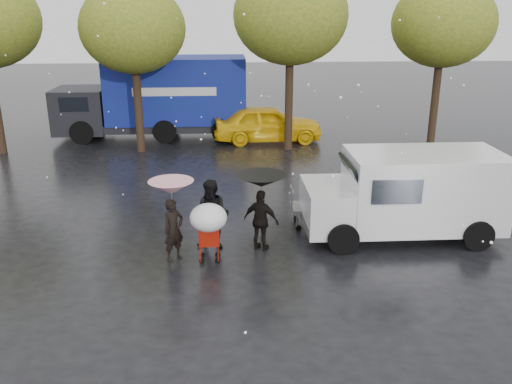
{
  "coord_description": "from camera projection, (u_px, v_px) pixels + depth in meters",
  "views": [
    {
      "loc": [
        -0.13,
        -11.61,
        5.68
      ],
      "look_at": [
        0.63,
        1.0,
        1.27
      ],
      "focal_mm": 38.0,
      "sensor_mm": 36.0,
      "label": 1
    }
  ],
  "objects": [
    {
      "name": "umbrella_pink",
      "position": [
        171.0,
        187.0,
        12.13
      ],
      "size": [
        1.03,
        1.03,
        1.93
      ],
      "color": "#4C4C4C",
      "rests_on": "ground"
    },
    {
      "name": "white_van",
      "position": [
        408.0,
        193.0,
        13.66
      ],
      "size": [
        4.91,
        2.18,
        2.2
      ],
      "color": "silver",
      "rests_on": "ground"
    },
    {
      "name": "blue_truck",
      "position": [
        158.0,
        98.0,
        23.84
      ],
      "size": [
        8.3,
        2.6,
        3.5
      ],
      "color": "navy",
      "rests_on": "ground"
    },
    {
      "name": "box_ground_far",
      "position": [
        326.0,
        229.0,
        14.05
      ],
      "size": [
        0.48,
        0.42,
        0.31
      ],
      "primitive_type": "cube",
      "rotation": [
        0.0,
        0.0,
        0.33
      ],
      "color": "olive",
      "rests_on": "ground"
    },
    {
      "name": "ground",
      "position": [
        232.0,
        257.0,
        12.82
      ],
      "size": [
        90.0,
        90.0,
        0.0
      ],
      "primitive_type": "plane",
      "color": "black",
      "rests_on": "ground"
    },
    {
      "name": "yellow_taxi",
      "position": [
        268.0,
        123.0,
        23.32
      ],
      "size": [
        4.69,
        2.0,
        1.58
      ],
      "primitive_type": "imported",
      "rotation": [
        0.0,
        0.0,
        1.6
      ],
      "color": "yellow",
      "rests_on": "ground"
    },
    {
      "name": "shopping_cart",
      "position": [
        209.0,
        221.0,
        12.17
      ],
      "size": [
        0.84,
        0.84,
        1.46
      ],
      "color": "#AB1809",
      "rests_on": "ground"
    },
    {
      "name": "umbrella_black",
      "position": [
        261.0,
        181.0,
        12.64
      ],
      "size": [
        1.2,
        1.2,
        1.92
      ],
      "color": "#4C4C4C",
      "rests_on": "ground"
    },
    {
      "name": "person_pink",
      "position": [
        174.0,
        230.0,
        12.47
      ],
      "size": [
        0.65,
        0.63,
        1.49
      ],
      "primitive_type": "imported",
      "rotation": [
        0.0,
        0.0,
        0.72
      ],
      "color": "black",
      "rests_on": "ground"
    },
    {
      "name": "tree_row",
      "position": [
        213.0,
        22.0,
        20.56
      ],
      "size": [
        21.6,
        4.4,
        7.12
      ],
      "color": "black",
      "rests_on": "ground"
    },
    {
      "name": "vendor_cart",
      "position": [
        323.0,
        201.0,
        14.38
      ],
      "size": [
        1.52,
        0.8,
        1.27
      ],
      "color": "slate",
      "rests_on": "ground"
    },
    {
      "name": "person_black",
      "position": [
        261.0,
        220.0,
        12.97
      ],
      "size": [
        0.96,
        0.75,
        1.52
      ],
      "primitive_type": "imported",
      "rotation": [
        0.0,
        0.0,
        2.65
      ],
      "color": "black",
      "rests_on": "ground"
    },
    {
      "name": "person_middle",
      "position": [
        213.0,
        215.0,
        13.03
      ],
      "size": [
        0.99,
        0.86,
        1.73
      ],
      "primitive_type": "imported",
      "rotation": [
        0.0,
        0.0,
        -0.28
      ],
      "color": "black",
      "rests_on": "ground"
    },
    {
      "name": "box_ground_near",
      "position": [
        325.0,
        228.0,
        13.94
      ],
      "size": [
        0.46,
        0.38,
        0.4
      ],
      "primitive_type": "cube",
      "rotation": [
        0.0,
        0.0,
        0.04
      ],
      "color": "olive",
      "rests_on": "ground"
    }
  ]
}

